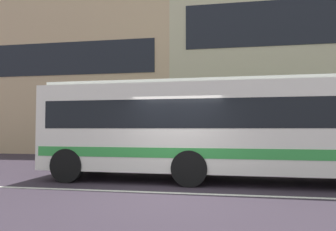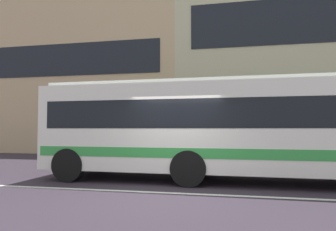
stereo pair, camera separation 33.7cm
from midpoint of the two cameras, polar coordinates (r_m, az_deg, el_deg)
name	(u,v)px [view 1 (the left image)]	position (r m, az deg, el deg)	size (l,w,h in m)	color
ground_plane	(172,193)	(7.88, -0.59, -14.11)	(160.00, 160.00, 0.00)	#302732
lane_centre_line	(172,193)	(7.88, -0.59, -14.09)	(60.00, 0.16, 0.01)	silver
hedge_row_far	(284,159)	(13.16, 19.99, -7.51)	(20.33, 1.10, 0.80)	#305729
apartment_block_left	(41,84)	(26.74, -22.72, 5.40)	(22.23, 9.19, 10.31)	tan
transit_bus	(214,126)	(9.63, 7.52, -1.96)	(10.64, 2.71, 3.03)	silver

